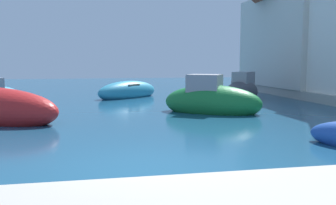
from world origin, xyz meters
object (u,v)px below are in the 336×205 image
Objects in this scene: moored_boat_1 at (242,91)px; moored_boat_3 at (128,91)px; waterfront_building_annex at (308,31)px; moored_boat_7 at (211,101)px; waterfront_building_far at (305,36)px.

moored_boat_3 is (-6.23, 2.34, -0.11)m from moored_boat_1.
moored_boat_7 is at bearing -139.03° from waterfront_building_annex.
waterfront_building_annex is (12.28, 1.02, 3.79)m from moored_boat_3.
moored_boat_1 is at bearing -150.99° from waterfront_building_annex.
moored_boat_3 is 0.46× the size of waterfront_building_annex.
waterfront_building_annex is 0.47m from waterfront_building_far.
moored_boat_1 is 7.84m from waterfront_building_annex.
moored_boat_3 is at bearing -173.45° from waterfront_building_far.
moored_boat_1 is at bearing 87.71° from moored_boat_7.
waterfront_building_annex is (9.37, 8.14, 3.66)m from moored_boat_7.
moored_boat_1 is 0.92× the size of moored_boat_7.
moored_boat_7 is at bearing -137.69° from waterfront_building_far.
moored_boat_3 is 12.89m from waterfront_building_annex.
moored_boat_3 is 0.51× the size of waterfront_building_far.
moored_boat_1 is at bearing -59.06° from moored_boat_3.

